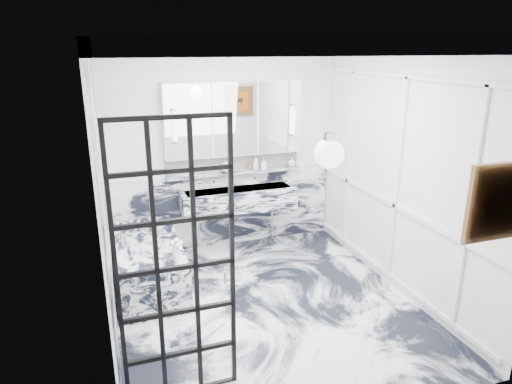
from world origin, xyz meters
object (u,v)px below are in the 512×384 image
object	(u,v)px
crittall_door	(177,268)
trough_sink	(238,199)
mirror_cabinet	(234,119)
bathtub	(148,263)

from	to	relation	value
crittall_door	trough_sink	size ratio (longest dim) A/B	1.43
crittall_door	mirror_cabinet	bearing A→B (deg)	65.25
mirror_cabinet	bathtub	bearing A→B (deg)	-147.94
trough_sink	bathtub	world-z (taller)	trough_sink
crittall_door	trough_sink	bearing A→B (deg)	63.86
mirror_cabinet	bathtub	distance (m)	2.20
crittall_door	mirror_cabinet	xyz separation A→B (m)	(1.25, 2.77, 0.67)
trough_sink	bathtub	size ratio (longest dim) A/B	0.97
crittall_door	bathtub	world-z (taller)	crittall_door
mirror_cabinet	bathtub	size ratio (longest dim) A/B	1.15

